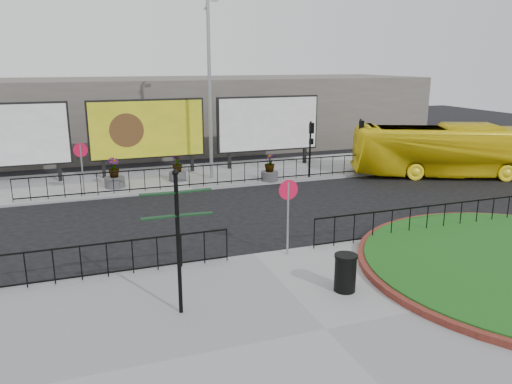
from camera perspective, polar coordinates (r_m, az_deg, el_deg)
name	(u,v)px	position (r m, az deg, el deg)	size (l,w,h in m)	color
ground	(254,257)	(16.35, -0.23, -7.44)	(90.00, 90.00, 0.00)	black
pavement_near	(326,331)	(12.20, 7.96, -15.49)	(30.00, 10.00, 0.12)	gray
pavement_far	(180,177)	(27.44, -8.65, 1.70)	(44.00, 6.00, 0.12)	gray
railing_near_left	(54,266)	(15.04, -22.11, -7.87)	(10.00, 0.10, 1.10)	black
railing_near_right	(427,219)	(18.95, 18.98, -2.97)	(9.00, 0.10, 1.10)	black
railing_far	(210,175)	(24.95, -5.23, 1.94)	(18.00, 0.10, 1.10)	black
speed_sign_far	(81,158)	(24.05, -19.35, 3.71)	(0.64, 0.07, 2.47)	gray
speed_sign_near	(288,201)	(15.72, 3.69, -1.00)	(0.64, 0.07, 2.47)	gray
billboard_left	(4,136)	(27.68, -26.88, 5.74)	(6.20, 0.31, 4.10)	black
billboard_mid	(147,129)	(27.70, -12.32, 7.00)	(6.20, 0.31, 4.10)	black
billboard_right	(268,124)	(29.43, 1.42, 7.77)	(6.20, 0.31, 4.10)	black
lamp_post	(210,88)	(26.14, -5.31, 11.73)	(0.74, 0.18, 9.23)	gray
signal_pole_a	(311,141)	(26.60, 6.27, 5.85)	(0.22, 0.26, 3.00)	black
signal_pole_b	(360,138)	(28.03, 11.83, 6.08)	(0.22, 0.26, 3.00)	black
building_backdrop	(151,114)	(36.80, -11.91, 8.71)	(40.00, 10.00, 5.00)	#656159
fingerpost_sign	(178,229)	(12.03, -8.95, -4.16)	(1.70, 0.29, 3.63)	black
litter_bin	(345,273)	(13.84, 10.17, -9.05)	(0.63, 0.63, 1.04)	black
bus	(449,150)	(29.30, 21.20, 4.45)	(2.42, 10.35, 2.88)	yellow
planter_a	(114,177)	(25.55, -15.88, 1.68)	(0.98, 0.98, 1.48)	#4C4C4F
planter_b	(178,171)	(26.30, -8.96, 2.37)	(0.88, 0.88, 1.37)	#4C4C4F
planter_c	(270,170)	(26.01, 1.56, 2.49)	(0.90, 0.90, 1.43)	#4C4C4F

